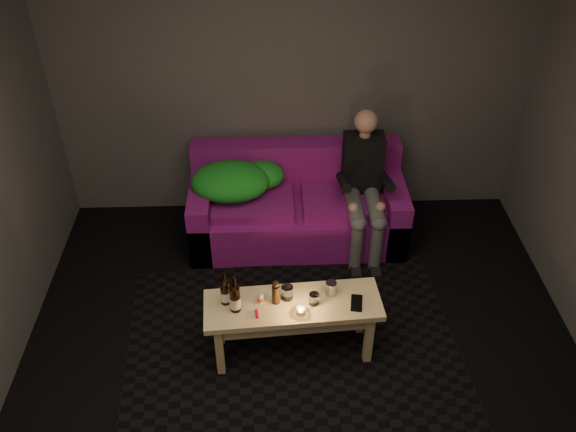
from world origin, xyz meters
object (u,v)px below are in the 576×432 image
Objects in this scene: person at (364,183)px; sofa at (297,207)px; coffee_table at (293,312)px; beer_bottle_b at (235,298)px; beer_bottle_a at (225,292)px; steel_cup at (331,288)px.

sofa is at bearing 164.74° from person.
beer_bottle_b is (-0.38, -0.05, 0.20)m from coffee_table.
beer_bottle_b is (0.07, -0.07, 0.01)m from beer_bottle_a.
person is at bearing -15.26° from sofa.
beer_bottle_a reaches higher than coffee_table.
beer_bottle_b is at bearing -45.68° from beer_bottle_a.
sofa is 6.74× the size of beer_bottle_a.
coffee_table is 4.14× the size of beer_bottle_b.
person is 4.10× the size of beer_bottle_b.
beer_bottle_a reaches higher than steel_cup.
person is 1.60m from beer_bottle_a.
coffee_table is 0.49m from beer_bottle_a.
coffee_table is at bearing -2.93° from beer_bottle_a.
coffee_table is 11.81× the size of steel_cup.
person is at bearing 71.69° from steel_cup.
steel_cup is (0.17, -1.27, 0.26)m from sofa.
person is 1.19m from steel_cup.
person reaches higher than coffee_table.
coffee_table is (-0.63, -1.20, -0.22)m from person.
beer_bottle_b is at bearing -169.11° from steel_cup.
person is at bearing 47.43° from beer_bottle_a.
person is at bearing 50.85° from beer_bottle_b.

